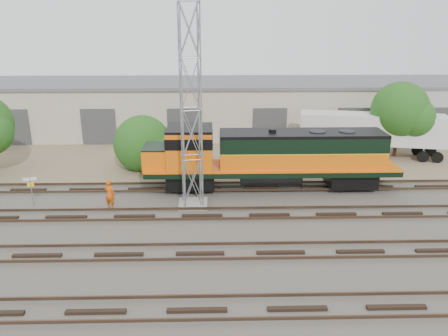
{
  "coord_description": "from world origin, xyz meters",
  "views": [
    {
      "loc": [
        -3.29,
        -22.17,
        10.9
      ],
      "look_at": [
        -2.64,
        4.0,
        2.2
      ],
      "focal_mm": 35.0,
      "sensor_mm": 36.0,
      "label": 1
    }
  ],
  "objects_px": {
    "semi_trailer": "(375,130)",
    "worker": "(110,194)",
    "signal_tower": "(191,113)",
    "locomotive": "(267,156)"
  },
  "relations": [
    {
      "from": "semi_trailer",
      "to": "worker",
      "type": "bearing_deg",
      "value": -141.13
    },
    {
      "from": "worker",
      "to": "semi_trailer",
      "type": "xyz_separation_m",
      "value": [
        20.08,
        10.59,
        1.38
      ]
    },
    {
      "from": "signal_tower",
      "to": "worker",
      "type": "relative_size",
      "value": 6.46
    },
    {
      "from": "worker",
      "to": "semi_trailer",
      "type": "bearing_deg",
      "value": -131.13
    },
    {
      "from": "locomotive",
      "to": "worker",
      "type": "relative_size",
      "value": 9.17
    },
    {
      "from": "locomotive",
      "to": "semi_trailer",
      "type": "height_order",
      "value": "locomotive"
    },
    {
      "from": "worker",
      "to": "semi_trailer",
      "type": "distance_m",
      "value": 22.74
    },
    {
      "from": "signal_tower",
      "to": "worker",
      "type": "distance_m",
      "value": 7.1
    },
    {
      "from": "signal_tower",
      "to": "worker",
      "type": "bearing_deg",
      "value": -176.63
    },
    {
      "from": "semi_trailer",
      "to": "signal_tower",
      "type": "bearing_deg",
      "value": -134.46
    }
  ]
}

